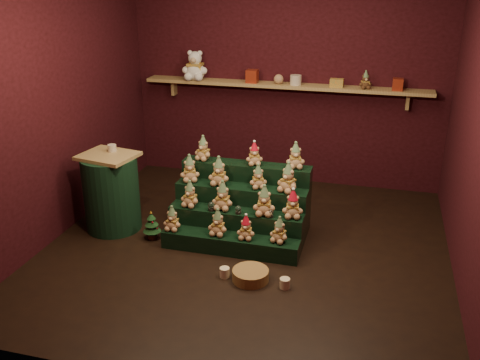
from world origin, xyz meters
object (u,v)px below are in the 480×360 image
(snow_globe_b, at_px, (238,210))
(mug_right, at_px, (285,283))
(snow_globe_a, at_px, (211,206))
(mini_christmas_tree, at_px, (152,225))
(brown_bear, at_px, (365,80))
(wicker_basket, at_px, (250,275))
(white_bear, at_px, (195,61))
(mug_left, at_px, (225,272))
(snow_globe_c, at_px, (271,213))
(riser_tier_front, at_px, (230,244))
(side_table, at_px, (111,192))

(snow_globe_b, relative_size, mug_right, 0.91)
(snow_globe_a, bearing_deg, snow_globe_b, 0.00)
(snow_globe_a, height_order, mini_christmas_tree, snow_globe_a)
(mini_christmas_tree, xyz_separation_m, brown_bear, (2.00, 1.90, 1.27))
(wicker_basket, bearing_deg, white_bear, 119.06)
(mug_left, relative_size, wicker_basket, 0.28)
(wicker_basket, height_order, brown_bear, brown_bear)
(mug_right, bearing_deg, mug_left, 176.35)
(snow_globe_a, bearing_deg, brown_bear, 52.86)
(snow_globe_a, xyz_separation_m, snow_globe_c, (0.62, 0.00, -0.01))
(mug_right, bearing_deg, riser_tier_front, 142.75)
(snow_globe_b, xyz_separation_m, white_bear, (-1.06, 1.80, 1.15))
(side_table, bearing_deg, mug_right, -8.65)
(mug_left, bearing_deg, white_bear, 114.37)
(riser_tier_front, height_order, snow_globe_c, snow_globe_c)
(snow_globe_b, bearing_deg, mug_left, -86.59)
(brown_bear, bearing_deg, wicker_basket, -128.12)
(side_table, height_order, mini_christmas_tree, side_table)
(riser_tier_front, xyz_separation_m, mug_right, (0.65, -0.50, -0.04))
(riser_tier_front, height_order, brown_bear, brown_bear)
(wicker_basket, bearing_deg, snow_globe_a, 132.75)
(riser_tier_front, relative_size, mini_christmas_tree, 4.34)
(mini_christmas_tree, xyz_separation_m, mug_left, (0.95, -0.53, -0.11))
(snow_globe_b, height_order, mug_left, snow_globe_b)
(riser_tier_front, xyz_separation_m, white_bear, (-1.02, 1.96, 1.46))
(mug_right, relative_size, white_bear, 0.20)
(snow_globe_b, relative_size, white_bear, 0.18)
(snow_globe_a, xyz_separation_m, mug_left, (0.32, -0.62, -0.36))
(white_bear, distance_m, brown_bear, 2.15)
(mug_left, height_order, mug_right, mug_right)
(side_table, relative_size, mug_right, 9.11)
(side_table, relative_size, mug_left, 9.22)
(riser_tier_front, xyz_separation_m, mug_left, (0.08, -0.46, -0.04))
(mug_left, bearing_deg, wicker_basket, 1.42)
(mug_right, height_order, wicker_basket, wicker_basket)
(snow_globe_a, relative_size, wicker_basket, 0.28)
(snow_globe_c, xyz_separation_m, wicker_basket, (-0.05, -0.61, -0.35))
(riser_tier_front, relative_size, snow_globe_b, 16.47)
(snow_globe_a, xyz_separation_m, wicker_basket, (0.57, -0.61, -0.36))
(mug_right, relative_size, wicker_basket, 0.28)
(mug_right, distance_m, brown_bear, 2.86)
(brown_bear, bearing_deg, snow_globe_b, -140.78)
(snow_globe_c, height_order, side_table, side_table)
(riser_tier_front, distance_m, wicker_basket, 0.56)
(snow_globe_c, xyz_separation_m, mug_right, (0.28, -0.66, -0.36))
(snow_globe_c, distance_m, mug_left, 0.77)
(snow_globe_a, relative_size, mug_right, 1.01)
(snow_globe_a, xyz_separation_m, brown_bear, (1.37, 1.80, 1.02))
(riser_tier_front, relative_size, mug_right, 14.92)
(snow_globe_b, distance_m, mini_christmas_tree, 0.95)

